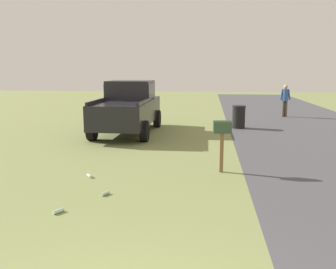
% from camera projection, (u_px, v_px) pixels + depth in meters
% --- Properties ---
extents(mailbox, '(0.24, 0.46, 1.32)m').
position_uv_depth(mailbox, '(222.00, 131.00, 9.21)').
color(mailbox, brown).
rests_on(mailbox, ground).
extents(pickup_truck, '(5.13, 2.19, 2.09)m').
position_uv_depth(pickup_truck, '(129.00, 106.00, 15.04)').
color(pickup_truck, black).
rests_on(pickup_truck, ground).
extents(trash_bin, '(0.58, 0.58, 0.99)m').
position_uv_depth(trash_bin, '(239.00, 117.00, 16.22)').
color(trash_bin, black).
rests_on(trash_bin, ground).
extents(pedestrian, '(0.30, 0.57, 1.73)m').
position_uv_depth(pedestrian, '(285.00, 98.00, 19.98)').
color(pedestrian, '#4C4238').
rests_on(pedestrian, ground).
extents(litter_bottle_midfield_b, '(0.22, 0.17, 0.07)m').
position_uv_depth(litter_bottle_midfield_b, '(58.00, 211.00, 6.71)').
color(litter_bottle_midfield_b, '#B2D8BF').
rests_on(litter_bottle_midfield_b, ground).
extents(litter_bottle_far_scatter, '(0.22, 0.19, 0.07)m').
position_uv_depth(litter_bottle_far_scatter, '(89.00, 176.00, 8.93)').
color(litter_bottle_far_scatter, '#B2D8BF').
rests_on(litter_bottle_far_scatter, ground).
extents(litter_bottle_near_hydrant, '(0.23, 0.15, 0.07)m').
position_uv_depth(litter_bottle_near_hydrant, '(105.00, 193.00, 7.66)').
color(litter_bottle_near_hydrant, '#B2D8BF').
rests_on(litter_bottle_near_hydrant, ground).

